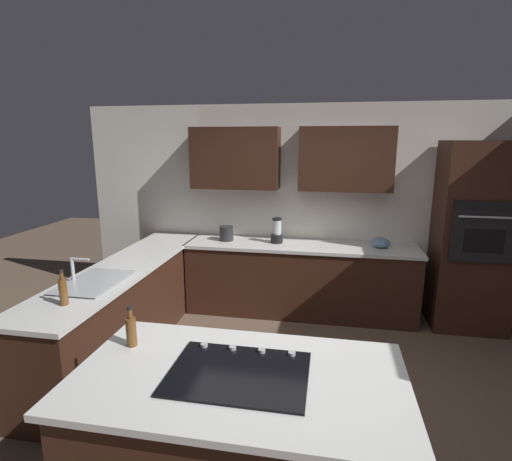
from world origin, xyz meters
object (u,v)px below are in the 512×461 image
Objects in this scene: blender at (277,232)px; oil_bottle at (131,330)px; sink_unit at (93,281)px; wall_oven at (473,237)px; dish_soap_bottle at (63,291)px; cooktop at (239,372)px; kettle at (226,233)px; mixing_bowl at (381,243)px.

blender is 2.77m from oil_bottle.
oil_bottle is (-0.88, 0.97, 0.08)m from sink_unit.
sink_unit is (3.68, 1.71, -0.16)m from wall_oven.
blender is at bearing -121.58° from dish_soap_bottle.
wall_oven is at bearing -125.90° from cooktop.
wall_oven is 2.90m from kettle.
mixing_bowl is at bearing -110.28° from cooktop.
blender is at bearing 180.00° from kettle.
oil_bottle is at bearing 92.16° from kettle.
wall_oven is 2.83× the size of cooktop.
mixing_bowl is at bearing -123.47° from oil_bottle.
wall_oven is 11.69× the size of kettle.
mixing_bowl is (-1.25, 0.00, -0.07)m from blender.
dish_soap_bottle is (1.37, 2.23, -0.02)m from blender.
dish_soap_bottle reaches higher than mixing_bowl.
cooktop is at bearing 93.51° from blender.
kettle is 2.72m from oil_bottle.
wall_oven is 3.88m from oil_bottle.
oil_bottle is (0.73, -0.18, 0.09)m from cooktop.
sink_unit is 3.15× the size of mixing_bowl.
sink_unit is at bearing 24.93° from wall_oven.
mixing_bowl is at bearing 180.00° from kettle.
sink_unit is at bearing 66.00° from kettle.
kettle reaches higher than cooktop.
wall_oven is 7.53× the size of dish_soap_bottle.
kettle is 0.64× the size of dish_soap_bottle.
wall_oven is 6.80× the size of blender.
kettle is at bearing 0.00° from mixing_bowl.
dish_soap_bottle is (-0.06, 0.48, 0.10)m from sink_unit.
wall_oven is 9.68× the size of mixing_bowl.
blender is (0.18, -2.90, 0.13)m from cooktop.
dish_soap_bottle reaches higher than kettle.
kettle is at bearing -74.07° from cooktop.
mixing_bowl is (-2.68, -1.75, 0.04)m from sink_unit.
mixing_bowl is at bearing -2.21° from wall_oven.
cooktop is (2.07, 2.86, -0.17)m from wall_oven.
kettle is (1.90, 0.00, 0.03)m from mixing_bowl.
sink_unit reaches higher than mixing_bowl.
blender reaches higher than mixing_bowl.
blender reaches higher than kettle.
mixing_bowl is (1.00, -0.04, -0.12)m from wall_oven.
wall_oven is at bearing -136.22° from oil_bottle.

